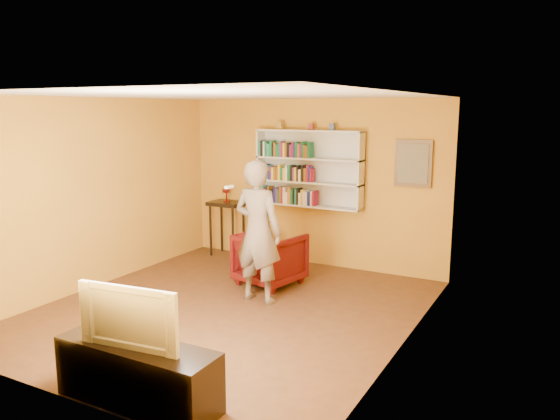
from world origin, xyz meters
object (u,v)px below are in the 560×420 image
Objects in this scene: console_table at (227,211)px; television at (135,314)px; ruby_lustre at (226,192)px; bookshelf at (310,169)px; tv_cabinet at (138,374)px; person at (258,232)px; armchair at (270,258)px.

console_table is 0.99× the size of television.
console_table is at bearing -57.26° from ruby_lustre.
television is (0.56, -4.66, -0.77)m from bookshelf.
person is at bearing 98.46° from tv_cabinet.
console_table is 4.96m from television.
armchair is 0.45× the size of person.
console_table is at bearing 108.21° from television.
console_table reaches higher than tv_cabinet.
person reaches higher than television.
tv_cabinet is (0.56, -4.66, -1.32)m from bookshelf.
armchair is (1.47, -1.06, -0.74)m from ruby_lustre.
television is (0.41, -2.74, -0.13)m from person.
ruby_lustre is 0.12× the size of person.
ruby_lustre is 0.28× the size of armchair.
console_table is 0.50× the size of person.
console_table is 0.63× the size of tv_cabinet.
bookshelf is 4.76m from television.
bookshelf is 1.18× the size of tv_cabinet.
armchair is 0.93m from person.
ruby_lustre reaches higher than armchair.
tv_cabinet is at bearing -65.11° from ruby_lustre.
tv_cabinet is 1.59× the size of television.
television is at bearing 0.00° from tv_cabinet.
person is (1.68, -1.76, -0.17)m from ruby_lustre.
ruby_lustre is 0.15× the size of tv_cabinet.
bookshelf is 1.88× the size of television.
television is at bearing -83.14° from bookshelf.
console_table is 1.12× the size of armchair.
console_table is 0.33m from ruby_lustre.
ruby_lustre is at bearing 108.21° from television.
television is at bearing -65.11° from console_table.
ruby_lustre is 1.95m from armchair.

